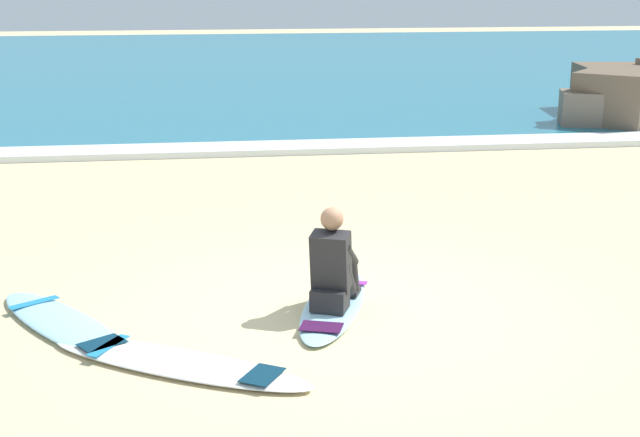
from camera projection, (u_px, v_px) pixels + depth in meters
ground_plane at (341, 310)px, 8.61m from camera, size 80.00×80.00×0.00m
sea at (236, 67)px, 29.07m from camera, size 80.00×28.00×0.10m
breaking_foam at (272, 148)px, 15.97m from camera, size 80.00×0.90×0.11m
surfboard_main at (334, 305)px, 8.63m from camera, size 1.12×2.07×0.08m
surfer_seated at (333, 268)px, 8.42m from camera, size 0.57×0.77×0.95m
surfboard_spare_near at (64, 324)px, 8.16m from camera, size 1.63×2.07×0.08m
surfboard_spare_far at (178, 363)px, 7.37m from camera, size 2.31×1.67×0.08m
rock_outcrop_distant at (631, 95)px, 19.06m from camera, size 4.33×3.35×1.21m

